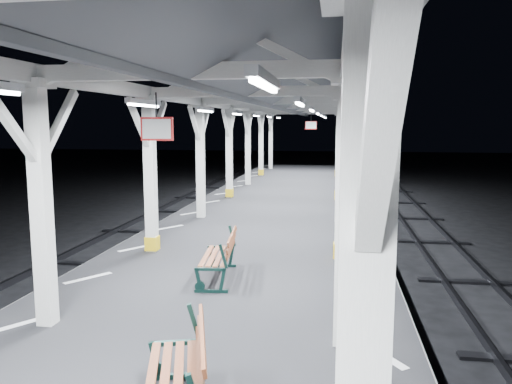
# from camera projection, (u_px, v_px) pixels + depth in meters

# --- Properties ---
(ground) EXTENTS (120.00, 120.00, 0.00)m
(ground) POSITION_uv_depth(u_px,v_px,m) (222.00, 341.00, 8.67)
(ground) COLOR black
(ground) RESTS_ON ground
(platform) EXTENTS (6.00, 50.00, 1.00)m
(platform) POSITION_uv_depth(u_px,v_px,m) (222.00, 313.00, 8.60)
(platform) COLOR black
(platform) RESTS_ON ground
(hazard_stripes_left) EXTENTS (1.00, 48.00, 0.01)m
(hazard_stripes_left) POSITION_uv_depth(u_px,v_px,m) (88.00, 278.00, 8.91)
(hazard_stripes_left) COLOR silver
(hazard_stripes_left) RESTS_ON platform
(hazard_stripes_right) EXTENTS (1.00, 48.00, 0.01)m
(hazard_stripes_right) POSITION_uv_depth(u_px,v_px,m) (368.00, 292.00, 8.15)
(hazard_stripes_right) COLOR silver
(hazard_stripes_right) RESTS_ON platform
(canopy) EXTENTS (5.40, 49.00, 4.65)m
(canopy) POSITION_uv_depth(u_px,v_px,m) (220.00, 73.00, 8.03)
(canopy) COLOR silver
(canopy) RESTS_ON platform
(bench_near) EXTENTS (0.99, 1.67, 0.85)m
(bench_near) POSITION_uv_depth(u_px,v_px,m) (182.00, 373.00, 4.61)
(bench_near) COLOR black
(bench_near) RESTS_ON platform
(bench_mid) EXTENTS (0.73, 1.59, 0.83)m
(bench_mid) POSITION_uv_depth(u_px,v_px,m) (222.00, 255.00, 8.81)
(bench_mid) COLOR black
(bench_mid) RESTS_ON platform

